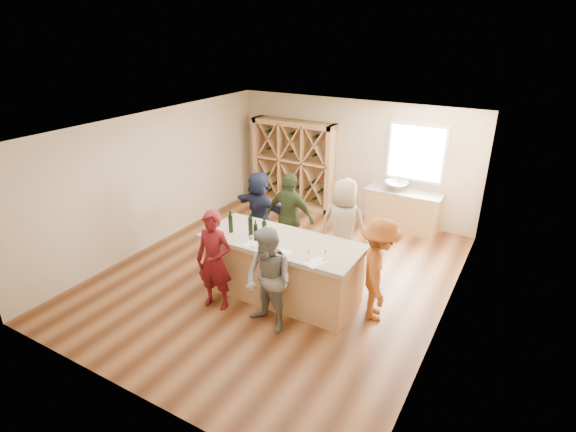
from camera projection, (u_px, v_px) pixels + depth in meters
The scene contains 32 objects.
floor at pixel (278, 276), 8.56m from camera, with size 6.00×7.00×0.10m, color brown.
ceiling at pixel (277, 125), 7.42m from camera, with size 6.00×7.00×0.10m, color white.
wall_back at pixel (354, 158), 10.82m from camera, with size 6.00×0.10×2.80m, color #C8B291.
wall_front at pixel (118, 306), 5.16m from camera, with size 6.00×0.10×2.80m, color #C8B291.
wall_left at pixel (153, 179), 9.38m from camera, with size 0.10×7.00×2.80m, color #C8B291.
wall_right at pixel (455, 245), 6.60m from camera, with size 0.10×7.00×2.80m, color #C8B291.
window_frame at pixel (416, 153), 9.93m from camera, with size 1.30×0.06×1.30m, color white.
window_pane at pixel (416, 153), 9.90m from camera, with size 1.18×0.01×1.18m, color white.
wine_rack at pixel (294, 164), 11.40m from camera, with size 2.20×0.45×2.20m, color tan.
back_counter_base at pixel (402, 211), 10.28m from camera, with size 1.60×0.58×0.86m, color tan.
back_counter_top at pixel (404, 192), 10.10m from camera, with size 1.70×0.62×0.06m, color #A79988.
sink at pixel (396, 186), 10.14m from camera, with size 0.54×0.54×0.19m, color silver.
faucet at pixel (399, 181), 10.26m from camera, with size 0.02×0.02×0.30m, color silver.
tasting_counter_base at pixel (282, 270), 7.69m from camera, with size 2.60×1.00×1.00m, color tan.
tasting_counter_top at pixel (281, 242), 7.47m from camera, with size 2.72×1.12×0.08m, color #A79988.
wine_bottle_a at pixel (231, 224), 7.68m from camera, with size 0.08×0.08×0.31m, color black.
wine_bottle_c at pixel (251, 226), 7.55m from camera, with size 0.08×0.08×0.33m, color black.
wine_bottle_d at pixel (256, 232), 7.39m from camera, with size 0.07×0.07×0.29m, color black.
wine_bottle_e at pixel (264, 230), 7.44m from camera, with size 0.08×0.08×0.31m, color black.
wine_glass_a at pixel (251, 241), 7.19m from camera, with size 0.07×0.07×0.19m, color white.
wine_glass_b at pixel (275, 249), 6.98m from camera, with size 0.06×0.06×0.16m, color white.
wine_glass_c at pixel (308, 256), 6.77m from camera, with size 0.06×0.06×0.17m, color white.
wine_glass_e at pixel (324, 255), 6.78m from camera, with size 0.06×0.06×0.17m, color white.
tasting_menu_a at pixel (251, 243), 7.33m from camera, with size 0.20×0.27×0.00m, color white.
tasting_menu_b at pixel (282, 254), 7.01m from camera, with size 0.22×0.29×0.00m, color white.
tasting_menu_c at pixel (315, 262), 6.76m from camera, with size 0.24×0.33×0.00m, color white.
person_near_left at pixel (214, 261), 7.27m from camera, with size 0.63×0.46×1.71m, color #590F14.
person_near_right at pixel (269, 280), 6.74m from camera, with size 0.82×0.45×1.68m, color slate.
person_server at pixel (379, 270), 7.00m from camera, with size 1.10×0.51×1.71m, color #994C19.
person_far_mid at pixel (290, 217), 8.83m from camera, with size 1.04×0.53×1.78m, color #263319.
person_far_right at pixel (343, 226), 8.33m from camera, with size 0.90×0.59×1.84m, color gray.
person_far_left at pixel (260, 209), 9.37m from camera, with size 1.52×0.55×1.64m, color #191E38.
Camera 1 is at (3.85, -6.33, 4.40)m, focal length 28.00 mm.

